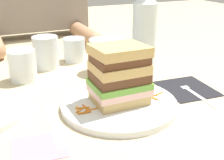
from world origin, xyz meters
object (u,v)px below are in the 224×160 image
at_px(knife, 52,123).
at_px(empty_tumbler_3, 74,50).
at_px(main_plate, 118,104).
at_px(empty_tumbler_2, 46,52).
at_px(napkin_dark, 187,88).
at_px(empty_tumbler_0, 115,49).
at_px(water_bottle, 145,27).
at_px(juice_glass, 103,57).
at_px(fork, 192,91).
at_px(napkin_pink, 39,147).
at_px(empty_tumbler_1, 22,65).
at_px(sandwich, 118,75).

bearing_deg(knife, empty_tumbler_3, 65.87).
height_order(main_plate, empty_tumbler_2, empty_tumbler_2).
xyz_separation_m(main_plate, napkin_dark, (0.20, 0.02, -0.01)).
distance_m(empty_tumbler_0, empty_tumbler_3, 0.13).
relative_size(napkin_dark, water_bottle, 0.53).
bearing_deg(juice_glass, fork, -58.01).
bearing_deg(empty_tumbler_0, empty_tumbler_3, 161.40).
distance_m(main_plate, empty_tumbler_2, 0.34).
xyz_separation_m(juice_glass, napkin_pink, (-0.25, -0.31, -0.04)).
bearing_deg(main_plate, empty_tumbler_3, 87.96).
relative_size(juice_glass, empty_tumbler_3, 1.29).
height_order(water_bottle, empty_tumbler_1, water_bottle).
xyz_separation_m(sandwich, napkin_pink, (-0.19, -0.08, -0.08)).
bearing_deg(empty_tumbler_3, knife, -114.13).
xyz_separation_m(knife, empty_tumbler_0, (0.29, 0.32, 0.03)).
height_order(water_bottle, napkin_pink, water_bottle).
distance_m(fork, empty_tumbler_2, 0.44).
height_order(empty_tumbler_1, napkin_pink, empty_tumbler_1).
bearing_deg(empty_tumbler_1, napkin_pink, -94.44).
bearing_deg(napkin_pink, water_bottle, 39.17).
bearing_deg(napkin_pink, sandwich, 23.12).
height_order(knife, napkin_pink, same).
distance_m(main_plate, empty_tumbler_3, 0.36).
bearing_deg(main_plate, sandwich, -83.95).
relative_size(fork, napkin_pink, 1.76).
relative_size(juice_glass, empty_tumbler_0, 1.35).
xyz_separation_m(water_bottle, empty_tumbler_2, (-0.29, 0.08, -0.07)).
distance_m(main_plate, empty_tumbler_0, 0.34).
bearing_deg(fork, empty_tumbler_0, 101.56).
xyz_separation_m(juice_glass, water_bottle, (0.15, 0.02, 0.07)).
bearing_deg(sandwich, juice_glass, 74.93).
relative_size(fork, water_bottle, 0.64).
relative_size(main_plate, empty_tumbler_3, 3.44).
distance_m(juice_glass, napkin_pink, 0.40).
bearing_deg(napkin_dark, empty_tumbler_0, 102.66).
distance_m(main_plate, napkin_dark, 0.21).
distance_m(main_plate, juice_glass, 0.23).
bearing_deg(napkin_dark, knife, -175.68).
relative_size(empty_tumbler_0, napkin_pink, 0.76).
bearing_deg(empty_tumbler_1, empty_tumbler_3, 30.20).
bearing_deg(empty_tumbler_1, juice_glass, -6.97).
bearing_deg(main_plate, water_bottle, 49.50).
relative_size(napkin_dark, empty_tumbler_3, 1.84).
bearing_deg(napkin_dark, juice_glass, 124.94).
height_order(fork, napkin_pink, fork).
bearing_deg(empty_tumbler_2, juice_glass, -35.07).
relative_size(sandwich, napkin_dark, 0.94).
distance_m(knife, empty_tumbler_3, 0.40).
bearing_deg(empty_tumbler_2, knife, -101.07).
relative_size(napkin_dark, napkin_pink, 1.47).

